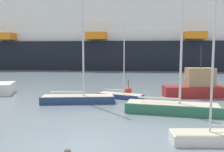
{
  "coord_description": "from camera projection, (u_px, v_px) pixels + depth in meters",
  "views": [
    {
      "loc": [
        2.47,
        -10.52,
        4.36
      ],
      "look_at": [
        0.0,
        14.97,
        1.68
      ],
      "focal_mm": 38.31,
      "sensor_mm": 36.0,
      "label": 1
    }
  ],
  "objects": [
    {
      "name": "fishing_boat_0",
      "position": [
        198.0,
        86.0,
        22.83
      ],
      "size": [
        6.4,
        2.54,
        4.95
      ],
      "rotation": [
        0.0,
        0.0,
        0.11
      ],
      "color": "maroon",
      "rests_on": "ground_plane"
    },
    {
      "name": "sailboat_0",
      "position": [
        217.0,
        136.0,
        11.32
      ],
      "size": [
        4.43,
        1.53,
        7.1
      ],
      "rotation": [
        0.0,
        0.0,
        3.23
      ],
      "color": "white",
      "rests_on": "ground_plane"
    },
    {
      "name": "cruise_ship",
      "position": [
        143.0,
        38.0,
        59.79
      ],
      "size": [
        119.83,
        19.1,
        23.36
      ],
      "rotation": [
        0.0,
        0.0,
        0.0
      ],
      "color": "black",
      "rests_on": "ground_plane"
    },
    {
      "name": "sailboat_6",
      "position": [
        121.0,
        95.0,
        22.13
      ],
      "size": [
        4.37,
        2.52,
        6.92
      ],
      "rotation": [
        0.0,
        0.0,
        -0.34
      ],
      "color": "navy",
      "rests_on": "ground_plane"
    },
    {
      "name": "channel_buoy_1",
      "position": [
        128.0,
        90.0,
        24.25
      ],
      "size": [
        0.74,
        0.74,
        1.49
      ],
      "color": "red",
      "rests_on": "ground_plane"
    },
    {
      "name": "ground_plane",
      "position": [
        81.0,
        145.0,
        11.1
      ],
      "size": [
        600.0,
        600.0,
        0.0
      ],
      "primitive_type": "plane",
      "color": "slate"
    },
    {
      "name": "sailboat_1",
      "position": [
        78.0,
        97.0,
        20.08
      ],
      "size": [
        6.27,
        2.32,
        10.7
      ],
      "rotation": [
        0.0,
        0.0,
        0.15
      ],
      "color": "navy",
      "rests_on": "ground_plane"
    },
    {
      "name": "sailboat_5",
      "position": [
        172.0,
        105.0,
        16.78
      ],
      "size": [
        6.63,
        2.57,
        12.64
      ],
      "rotation": [
        0.0,
        0.0,
        -0.14
      ],
      "color": "#2D6B51",
      "rests_on": "ground_plane"
    }
  ]
}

